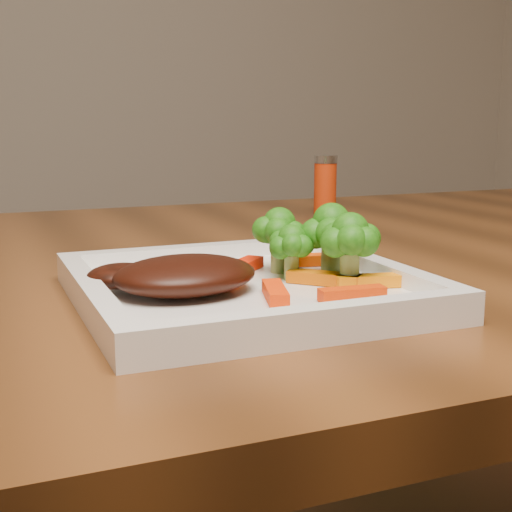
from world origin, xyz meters
name	(u,v)px	position (x,y,z in m)	size (l,w,h in m)	color
wall_back	(83,9)	(0.00, 2.00, 1.30)	(4.00, 0.01, 2.60)	beige
dining_table	(428,505)	(0.09, -0.12, 0.38)	(1.60, 0.90, 0.75)	#5E3315
plate	(245,293)	(-0.26, -0.32, 0.76)	(0.27, 0.27, 0.01)	white
steak	(185,275)	(-0.31, -0.32, 0.78)	(0.12, 0.09, 0.03)	#330F07
broccoli_0	(279,234)	(-0.21, -0.28, 0.80)	(0.06, 0.06, 0.07)	#126E15
broccoli_1	(331,241)	(-0.17, -0.31, 0.79)	(0.06, 0.06, 0.06)	#337513
broccoli_2	(350,251)	(-0.18, -0.35, 0.79)	(0.06, 0.06, 0.06)	#1B6410
broccoli_3	(292,245)	(-0.21, -0.31, 0.79)	(0.05, 0.05, 0.06)	#125C0F
carrot_0	(352,294)	(-0.20, -0.39, 0.77)	(0.05, 0.01, 0.01)	red
carrot_1	(368,281)	(-0.16, -0.36, 0.77)	(0.05, 0.01, 0.01)	orange
carrot_2	(275,293)	(-0.25, -0.37, 0.77)	(0.06, 0.01, 0.01)	#FF3504
carrot_3	(322,259)	(-0.16, -0.27, 0.77)	(0.06, 0.02, 0.01)	#FF4804
carrot_4	(242,267)	(-0.24, -0.27, 0.77)	(0.06, 0.02, 0.01)	#F52104
carrot_5	(324,278)	(-0.19, -0.34, 0.77)	(0.06, 0.02, 0.01)	#DC6203
spice_shaker	(325,185)	(0.05, 0.13, 0.80)	(0.03, 0.03, 0.09)	red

